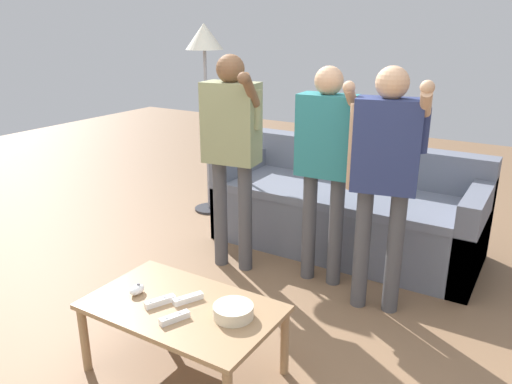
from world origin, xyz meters
TOP-DOWN VIEW (x-y plane):
  - ground_plane at (0.00, 0.00)m, footprint 12.00×12.00m
  - couch at (0.17, 1.59)m, footprint 2.00×0.83m
  - coffee_table at (0.05, -0.26)m, footprint 0.94×0.56m
  - snack_bowl at (0.32, -0.22)m, footprint 0.19×0.19m
  - game_remote_nunchuk at (-0.21, -0.30)m, footprint 0.06×0.09m
  - floor_lamp at (-1.24, 1.68)m, footprint 0.33×0.33m
  - player_left at (-0.39, 0.83)m, footprint 0.47×0.33m
  - player_center at (0.23, 0.97)m, footprint 0.44×0.30m
  - player_right at (0.67, 0.83)m, footprint 0.46×0.29m
  - game_remote_wand_near at (0.05, -0.22)m, footprint 0.10×0.15m
  - game_remote_wand_far at (0.11, -0.38)m, footprint 0.09×0.15m
  - game_remote_wand_spare at (-0.05, -0.31)m, footprint 0.10×0.15m

SIDE VIEW (x-z plane):
  - ground_plane at x=0.00m, z-range 0.00..0.00m
  - couch at x=0.17m, z-range -0.10..0.69m
  - coffee_table at x=0.05m, z-range 0.15..0.53m
  - game_remote_wand_near at x=0.05m, z-range 0.38..0.41m
  - game_remote_wand_spare at x=-0.05m, z-range 0.38..0.41m
  - game_remote_wand_far at x=0.11m, z-range 0.38..0.41m
  - game_remote_nunchuk at x=-0.21m, z-range 0.38..0.43m
  - snack_bowl at x=0.32m, z-range 0.38..0.44m
  - player_center at x=0.23m, z-range 0.19..1.63m
  - player_right at x=0.67m, z-range 0.19..1.66m
  - player_left at x=-0.39m, z-range 0.19..1.69m
  - floor_lamp at x=-1.24m, z-range 0.61..2.30m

